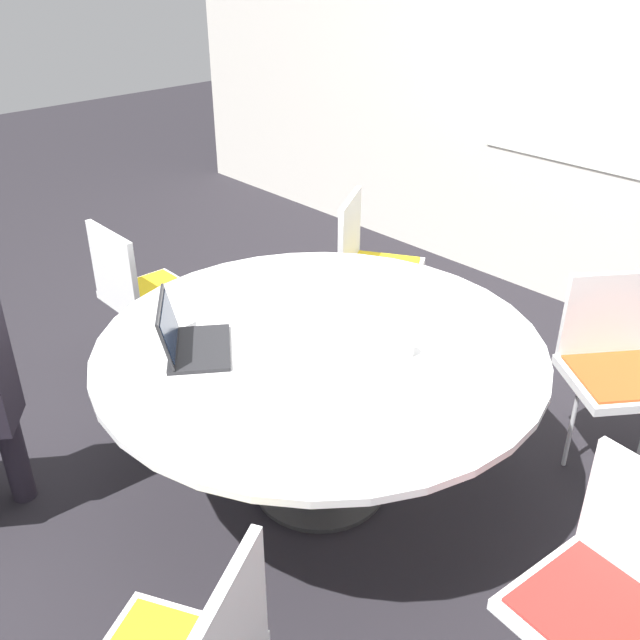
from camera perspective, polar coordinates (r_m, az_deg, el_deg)
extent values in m
plane|color=black|center=(3.22, 0.00, -13.08)|extent=(16.00, 16.00, 0.00)
cube|color=silver|center=(4.47, 23.98, 16.20)|extent=(8.00, 0.06, 2.70)
cylinder|color=#333333|center=(3.22, 0.00, -12.95)|extent=(0.58, 0.58, 0.02)
cylinder|color=#333333|center=(2.99, 0.00, -7.93)|extent=(0.18, 0.18, 0.68)
cylinder|color=white|center=(2.79, 0.00, -2.06)|extent=(1.76, 1.76, 0.03)
cube|color=white|center=(2.32, 21.29, -21.38)|extent=(0.48, 0.47, 0.04)
cube|color=red|center=(2.30, 21.41, -20.96)|extent=(0.43, 0.41, 0.01)
cylinder|color=silver|center=(2.55, 16.70, -22.62)|extent=(0.02, 0.02, 0.43)
cube|color=white|center=(3.34, 22.91, -4.47)|extent=(0.60, 0.60, 0.04)
cube|color=#E04C1E|center=(3.32, 22.99, -4.10)|extent=(0.53, 0.53, 0.01)
cube|color=white|center=(3.38, 22.12, 0.44)|extent=(0.27, 0.36, 0.40)
cylinder|color=silver|center=(3.38, 19.46, -8.08)|extent=(0.02, 0.02, 0.43)
cube|color=white|center=(4.05, 5.01, 3.84)|extent=(0.59, 0.59, 0.04)
cube|color=gold|center=(4.04, 5.03, 4.18)|extent=(0.52, 0.52, 0.01)
cube|color=white|center=(4.00, 2.38, 7.03)|extent=(0.24, 0.37, 0.40)
cylinder|color=silver|center=(4.31, 5.35, 2.01)|extent=(0.02, 0.02, 0.43)
cylinder|color=silver|center=(4.00, 4.36, -0.25)|extent=(0.02, 0.02, 0.43)
cube|color=white|center=(3.87, -13.22, 1.89)|extent=(0.44, 0.42, 0.04)
cube|color=gold|center=(3.86, -13.26, 2.23)|extent=(0.39, 0.37, 0.01)
cube|color=white|center=(3.70, -16.18, 3.97)|extent=(0.42, 0.03, 0.40)
cylinder|color=silver|center=(4.12, -14.15, -0.17)|extent=(0.02, 0.02, 0.43)
cylinder|color=silver|center=(3.84, -11.45, -2.11)|extent=(0.02, 0.02, 0.43)
cylinder|color=#231E28|center=(3.28, -23.27, -9.77)|extent=(0.10, 0.10, 0.47)
cube|color=#232326|center=(2.77, -9.61, -2.27)|extent=(0.40, 0.38, 0.02)
cube|color=#232326|center=(2.72, -12.09, -0.46)|extent=(0.30, 0.24, 0.20)
cube|color=black|center=(2.72, -11.97, -0.45)|extent=(0.27, 0.21, 0.17)
cylinder|color=white|center=(2.70, 6.77, -2.09)|extent=(0.07, 0.07, 0.08)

